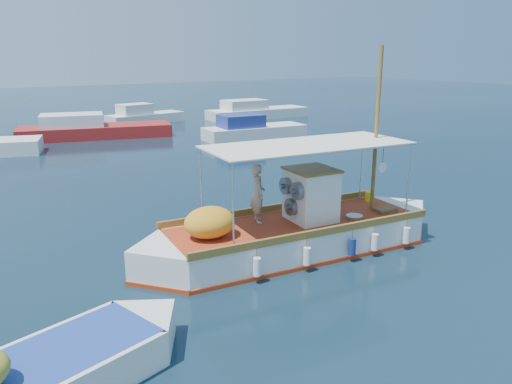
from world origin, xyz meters
TOP-DOWN VIEW (x-y plane):
  - ground at (0.00, 0.00)m, footprint 160.00×160.00m
  - fishing_caique at (-0.67, -0.72)m, footprint 9.43×3.30m
  - bg_boat_n at (-0.05, 22.30)m, footprint 10.02×5.03m
  - bg_boat_ne at (8.69, 16.26)m, footprint 6.91×2.77m
  - bg_boat_e at (14.66, 25.20)m, footprint 8.98×2.81m
  - bg_boat_far_n at (5.29, 26.97)m, footprint 6.33×2.98m

SIDE VIEW (x-z plane):
  - ground at x=0.00m, z-range 0.00..0.00m
  - bg_boat_n at x=-0.05m, z-range -0.41..1.39m
  - bg_boat_ne at x=8.69m, z-range -0.41..1.39m
  - bg_boat_far_n at x=5.29m, z-range -0.41..1.39m
  - bg_boat_e at x=14.66m, z-range -0.41..1.39m
  - fishing_caique at x=-0.67m, z-range -2.38..3.40m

